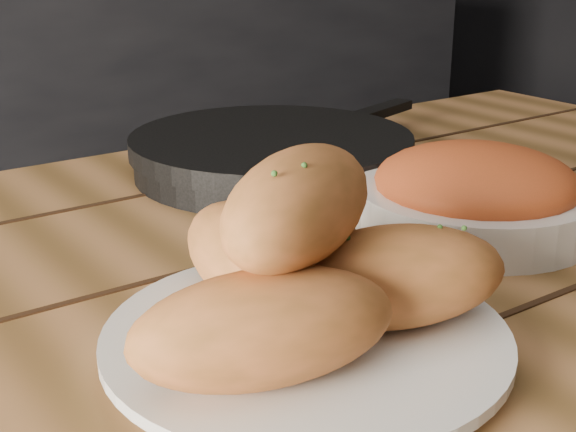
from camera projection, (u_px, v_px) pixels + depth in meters
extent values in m
cube|color=#9C673A|center=(308.00, 326.00, 0.60)|extent=(1.53, 0.95, 0.04)
cylinder|color=brown|center=(491.00, 342.00, 1.35)|extent=(0.07, 0.07, 0.71)
cylinder|color=white|center=(306.00, 347.00, 0.52)|extent=(0.24, 0.24, 0.01)
cylinder|color=white|center=(306.00, 336.00, 0.51)|extent=(0.26, 0.26, 0.01)
ellipsoid|color=#C76A37|center=(264.00, 328.00, 0.44)|extent=(0.17, 0.11, 0.07)
ellipsoid|color=#C76A37|center=(393.00, 277.00, 0.51)|extent=(0.17, 0.12, 0.07)
ellipsoid|color=#C76A37|center=(252.00, 256.00, 0.54)|extent=(0.08, 0.15, 0.07)
ellipsoid|color=#C76A37|center=(299.00, 206.00, 0.47)|extent=(0.17, 0.14, 0.07)
cylinder|color=black|center=(272.00, 160.00, 0.90)|extent=(0.31, 0.31, 0.03)
cylinder|color=black|center=(271.00, 143.00, 0.89)|extent=(0.32, 0.32, 0.02)
cube|color=black|center=(378.00, 112.00, 1.06)|extent=(0.14, 0.06, 0.01)
cylinder|color=white|center=(474.00, 208.00, 0.73)|extent=(0.22, 0.22, 0.04)
ellipsoid|color=#E55128|center=(476.00, 182.00, 0.72)|extent=(0.18, 0.18, 0.06)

